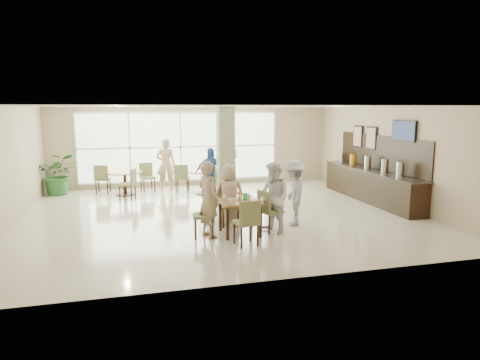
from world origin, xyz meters
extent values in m
plane|color=beige|center=(0.00, 0.00, 0.00)|extent=(10.00, 10.00, 0.00)
plane|color=white|center=(0.00, 0.00, 2.80)|extent=(10.00, 10.00, 0.00)
plane|color=tan|center=(0.00, 4.50, 1.40)|extent=(10.00, 0.00, 10.00)
plane|color=tan|center=(0.00, -4.50, 1.40)|extent=(10.00, 0.00, 10.00)
plane|color=tan|center=(-5.00, 0.00, 1.40)|extent=(0.00, 9.00, 9.00)
plane|color=tan|center=(5.00, 0.00, 1.40)|extent=(0.00, 9.00, 9.00)
plane|color=silver|center=(-0.50, 4.47, 1.40)|extent=(7.00, 0.00, 7.00)
cube|color=#7A8059|center=(0.40, 1.20, 1.40)|extent=(0.45, 0.45, 2.80)
cube|color=brown|center=(0.02, -1.86, 0.72)|extent=(0.86, 0.86, 0.05)
cube|color=black|center=(-0.34, -2.22, 0.35)|extent=(0.06, 0.06, 0.70)
cube|color=black|center=(0.39, -2.22, 0.35)|extent=(0.06, 0.06, 0.70)
cube|color=black|center=(-0.34, -1.49, 0.35)|extent=(0.06, 0.06, 0.70)
cube|color=black|center=(0.39, -1.49, 0.35)|extent=(0.06, 0.06, 0.70)
cylinder|color=brown|center=(-2.44, 3.29, 0.73)|extent=(1.12, 1.12, 0.04)
cylinder|color=black|center=(-2.44, 3.29, 0.35)|extent=(0.10, 0.10, 0.71)
cylinder|color=black|center=(-2.44, 3.29, 0.01)|extent=(0.60, 0.60, 0.03)
cylinder|color=brown|center=(0.06, 2.82, 0.73)|extent=(1.12, 1.12, 0.04)
cylinder|color=black|center=(0.06, 2.82, 0.35)|extent=(0.10, 0.10, 0.71)
cylinder|color=black|center=(0.06, 2.82, 0.01)|extent=(0.60, 0.60, 0.03)
cylinder|color=white|center=(0.29, -1.66, 0.80)|extent=(0.08, 0.08, 0.10)
cylinder|color=white|center=(-0.30, -1.70, 0.80)|extent=(0.08, 0.08, 0.10)
cylinder|color=white|center=(-0.25, -2.07, 0.80)|extent=(0.08, 0.08, 0.10)
cylinder|color=white|center=(-0.07, -2.16, 0.76)|extent=(0.20, 0.20, 0.01)
cylinder|color=white|center=(0.09, -1.64, 0.76)|extent=(0.20, 0.20, 0.01)
cylinder|color=white|center=(0.33, -1.90, 0.76)|extent=(0.20, 0.20, 0.01)
cylinder|color=#99B27F|center=(0.02, -1.86, 0.81)|extent=(0.07, 0.07, 0.12)
sphere|color=#FE6215|center=(0.05, -1.86, 0.92)|extent=(0.07, 0.07, 0.07)
sphere|color=#FE6215|center=(0.01, -1.83, 0.92)|extent=(0.07, 0.07, 0.07)
sphere|color=#FE6215|center=(0.01, -1.88, 0.92)|extent=(0.07, 0.07, 0.07)
cube|color=green|center=(0.17, -1.76, 0.82)|extent=(0.10, 0.05, 0.15)
cube|color=black|center=(4.68, 0.50, 0.45)|extent=(0.60, 4.60, 0.90)
cube|color=black|center=(4.68, 0.50, 0.92)|extent=(0.64, 4.70, 0.04)
cube|color=black|center=(4.97, 0.50, 1.45)|extent=(0.04, 4.60, 1.00)
cylinder|color=silver|center=(4.68, -0.90, 1.14)|extent=(0.20, 0.20, 0.40)
cylinder|color=silver|center=(4.68, -0.20, 1.14)|extent=(0.20, 0.20, 0.40)
cylinder|color=silver|center=(4.68, 0.70, 1.14)|extent=(0.20, 0.20, 0.40)
cylinder|color=orange|center=(4.68, 1.60, 1.12)|extent=(0.18, 0.18, 0.36)
cube|color=silver|center=(4.68, 2.30, 1.12)|extent=(0.18, 0.30, 0.36)
cube|color=black|center=(4.94, -0.60, 2.15)|extent=(0.06, 1.00, 0.58)
cube|color=#7F99CC|center=(4.92, -0.60, 2.15)|extent=(0.01, 0.92, 0.50)
cube|color=black|center=(4.95, 1.00, 1.85)|extent=(0.04, 0.55, 0.70)
cube|color=#955236|center=(4.92, 1.00, 1.85)|extent=(0.01, 0.47, 0.62)
cube|color=black|center=(4.95, 1.80, 1.85)|extent=(0.04, 0.55, 0.70)
cube|color=#955236|center=(4.92, 1.80, 1.85)|extent=(0.01, 0.47, 0.62)
imported|color=#255C25|center=(-4.50, 3.86, 0.67)|extent=(1.25, 1.25, 1.34)
imported|color=tan|center=(-0.68, -1.87, 0.83)|extent=(0.61, 0.72, 1.66)
imported|color=tan|center=(-0.02, -1.05, 0.74)|extent=(0.77, 0.50, 1.48)
imported|color=white|center=(0.78, -1.96, 0.80)|extent=(0.85, 0.94, 1.59)
imported|color=#98989A|center=(1.44, -1.45, 0.78)|extent=(0.81, 1.12, 1.56)
imported|color=#395EAC|center=(0.09, 1.99, 0.79)|extent=(1.01, 0.71, 1.58)
imported|color=white|center=(0.94, 2.90, 0.75)|extent=(1.10, 1.51, 1.50)
imported|color=tan|center=(-1.09, 3.75, 0.88)|extent=(0.68, 0.49, 1.76)
camera|label=1|loc=(-2.28, -10.71, 2.75)|focal=32.00mm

